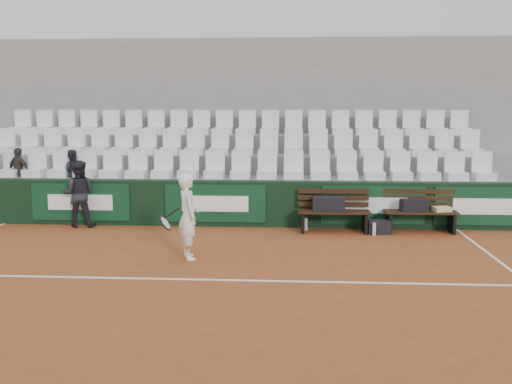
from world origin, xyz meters
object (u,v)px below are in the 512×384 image
sports_bag_right (414,205)px  water_bottle_far (374,229)px  ball_kid (79,194)px  bench_left (334,221)px  water_bottle_near (306,224)px  sports_bag_ground (379,227)px  sports_bag_left (329,204)px  spectator_c (71,153)px  tennis_player (188,216)px  bench_right (420,222)px  spectator_b (18,152)px

sports_bag_right → water_bottle_far: size_ratio=2.09×
ball_kid → bench_left: bearing=173.2°
water_bottle_near → ball_kid: bearing=179.4°
sports_bag_ground → water_bottle_far: bearing=-123.0°
sports_bag_left → sports_bag_ground: bearing=-8.3°
sports_bag_ground → spectator_c: spectator_c is taller
water_bottle_far → tennis_player: size_ratio=0.18×
bench_right → tennis_player: tennis_player is taller
sports_bag_right → tennis_player: 4.92m
bench_left → spectator_b: 7.43m
tennis_player → ball_kid: 3.76m
water_bottle_far → tennis_player: bearing=-150.5°
bench_right → sports_bag_right: size_ratio=2.72×
sports_bag_right → tennis_player: tennis_player is taller
sports_bag_left → spectator_c: spectator_c is taller
water_bottle_near → tennis_player: 3.25m
bench_right → bench_left: bearing=-177.0°
tennis_player → sports_bag_left: bearing=42.0°
tennis_player → spectator_c: spectator_c is taller
bench_left → ball_kid: (-5.52, 0.19, 0.51)m
ball_kid → water_bottle_near: bearing=174.6°
sports_bag_left → tennis_player: size_ratio=0.45×
tennis_player → bench_right: bearing=27.8°
sports_bag_left → sports_bag_right: (1.77, 0.01, -0.02)m
bench_right → ball_kid: bearing=179.2°
sports_bag_ground → ball_kid: 6.48m
spectator_c → ball_kid: bearing=100.6°
bench_left → sports_bag_ground: bearing=-6.2°
ball_kid → sports_bag_left: bearing=173.7°
tennis_player → spectator_c: (-3.31, 3.28, 0.79)m
sports_bag_left → spectator_c: 6.03m
bench_right → sports_bag_left: 1.95m
water_bottle_near → spectator_c: size_ratio=0.24×
sports_bag_left → sports_bag_ground: size_ratio=1.46×
spectator_c → sports_bag_left: bearing=152.2°
tennis_player → ball_kid: bearing=139.2°
sports_bag_right → sports_bag_ground: (-0.74, -0.16, -0.44)m
bench_right → sports_bag_ground: 0.91m
bench_right → water_bottle_near: bench_right is taller
sports_bag_left → sports_bag_ground: (1.03, -0.15, -0.45)m
sports_bag_ground → spectator_b: (-8.16, 1.11, 1.42)m
water_bottle_near → spectator_b: size_ratio=0.23×
bench_left → spectator_c: bearing=170.4°
spectator_b → sports_bag_ground: bearing=-166.2°
water_bottle_far → spectator_b: spectator_b is taller
sports_bag_left → water_bottle_far: size_ratio=2.54×
water_bottle_near → sports_bag_right: bearing=-2.2°
sports_bag_left → sports_bag_right: bearing=0.3°
sports_bag_left → water_bottle_far: sports_bag_left is taller
bench_left → spectator_b: (-7.23, 1.01, 1.34)m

